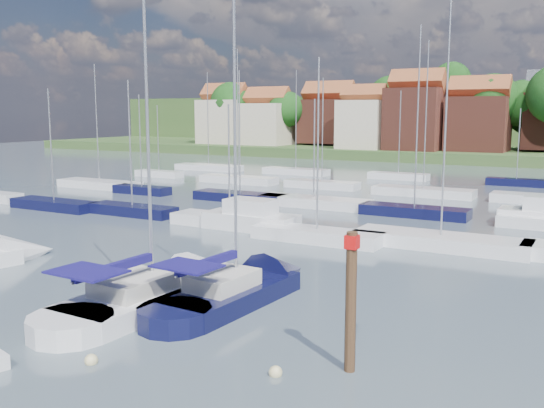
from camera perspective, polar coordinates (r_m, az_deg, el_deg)
The scene contains 9 objects.
ground at distance 60.11m, azimuth 12.34°, elevation 0.36°, with size 260.00×260.00×0.00m, color #44515D.
sailboat_centre at distance 28.40m, azimuth -9.68°, elevation -8.08°, with size 3.76×12.64×16.98m.
sailboat_navy at distance 28.38m, azimuth -2.33°, elevation -7.96°, with size 3.76×11.63×15.88m.
timber_piling at distance 20.35m, azimuth 7.37°, elevation -11.60°, with size 0.40×0.40×6.93m.
buoy_d at distance 22.17m, azimuth -16.64°, elevation -14.17°, with size 0.46×0.46×0.46m, color beige.
buoy_e at distance 29.21m, azimuth -2.07°, elevation -8.20°, with size 0.51×0.51×0.51m, color #D85914.
buoy_f at distance 20.42m, azimuth 0.33°, elevation -15.83°, with size 0.45×0.45×0.45m, color beige.
marina_field at distance 54.91m, azimuth 12.78°, elevation 0.03°, with size 79.62×41.41×15.93m.
far_shore_town at distance 150.45m, azimuth 23.67°, elevation 6.47°, with size 212.46×90.00×22.27m.
Camera 1 is at (17.14, -16.99, 8.47)m, focal length 40.00 mm.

